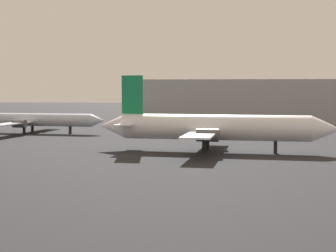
% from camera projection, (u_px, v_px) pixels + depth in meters
% --- Properties ---
extents(airplane_distant, '(30.93, 20.62, 9.79)m').
position_uv_depth(airplane_distant, '(213.00, 127.00, 62.53)').
color(airplane_distant, white).
rests_on(airplane_distant, ground_plane).
extents(airplane_far_left, '(27.48, 23.22, 8.51)m').
position_uv_depth(airplane_far_left, '(32.00, 120.00, 89.96)').
color(airplane_far_left, '#B2BCCC').
rests_on(airplane_far_left, ground_plane).
extents(terminal_building, '(77.86, 26.75, 10.38)m').
position_uv_depth(terminal_building, '(286.00, 101.00, 125.36)').
color(terminal_building, '#999EA3').
rests_on(terminal_building, ground_plane).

